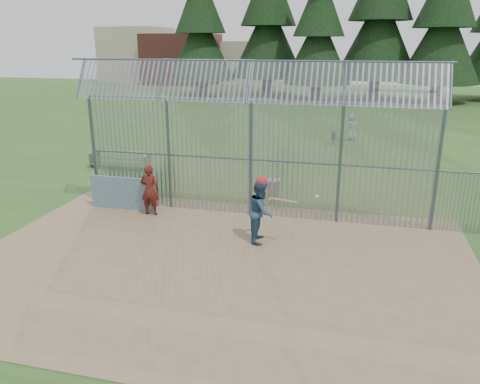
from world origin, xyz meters
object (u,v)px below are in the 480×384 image
(dugout_wall, at_px, (123,193))
(trash_can, at_px, (273,189))
(batter, at_px, (261,211))
(bleacher, at_px, (120,159))
(onlooker, at_px, (150,190))

(dugout_wall, bearing_deg, trash_can, 27.15)
(dugout_wall, bearing_deg, batter, -16.46)
(bleacher, bearing_deg, trash_can, -19.50)
(trash_can, height_order, bleacher, trash_can)
(batter, xyz_separation_m, onlooker, (-4.23, 1.31, -0.05))
(dugout_wall, distance_m, onlooker, 1.27)
(dugout_wall, height_order, batter, batter)
(dugout_wall, height_order, onlooker, onlooker)
(dugout_wall, relative_size, bleacher, 0.83)
(dugout_wall, xyz_separation_m, bleacher, (-3.01, 5.45, -0.21))
(batter, relative_size, bleacher, 0.64)
(trash_can, distance_m, bleacher, 8.56)
(trash_can, bearing_deg, bleacher, 160.50)
(dugout_wall, height_order, bleacher, dugout_wall)
(batter, bearing_deg, onlooker, 68.59)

